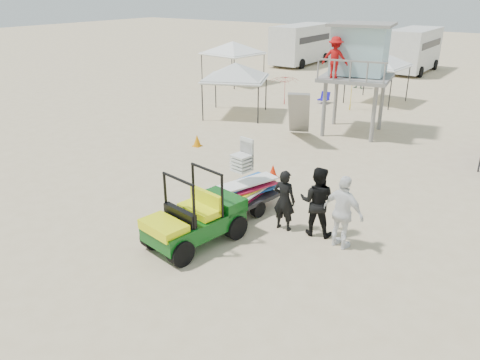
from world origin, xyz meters
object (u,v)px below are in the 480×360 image
Objects in this scene: man_left at (284,200)px; lifeguard_tower at (357,54)px; surf_trailer at (245,186)px; utility_cart at (193,212)px.

man_left is 10.52m from lifeguard_tower.
man_left is 0.37× the size of lifeguard_tower.
lifeguard_tower reaches higher than surf_trailer.
lifeguard_tower is (-0.66, 11.99, 2.59)m from utility_cart.
man_left is at bearing 53.22° from utility_cart.
utility_cart is 1.58× the size of man_left.
surf_trailer is 0.51× the size of lifeguard_tower.
surf_trailer is at bearing -15.39° from man_left.
surf_trailer is 1.55m from man_left.
man_left is (1.52, -0.30, 0.06)m from surf_trailer.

